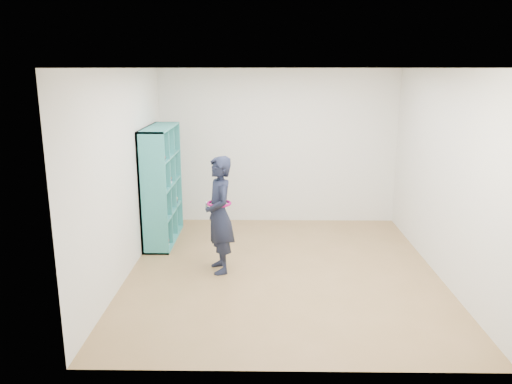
{
  "coord_description": "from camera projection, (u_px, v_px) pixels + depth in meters",
  "views": [
    {
      "loc": [
        -0.26,
        -6.14,
        2.6
      ],
      "look_at": [
        -0.35,
        0.3,
        1.0
      ],
      "focal_mm": 35.0,
      "sensor_mm": 36.0,
      "label": 1
    }
  ],
  "objects": [
    {
      "name": "wall_left",
      "position": [
        125.0,
        174.0,
        6.29
      ],
      "size": [
        0.02,
        4.5,
        2.6
      ],
      "primitive_type": "cube",
      "color": "white",
      "rests_on": "floor"
    },
    {
      "name": "wall_back",
      "position": [
        279.0,
        147.0,
        8.45
      ],
      "size": [
        4.0,
        0.02,
        2.6
      ],
      "primitive_type": "cube",
      "color": "white",
      "rests_on": "floor"
    },
    {
      "name": "bookshelf",
      "position": [
        160.0,
        186.0,
        7.56
      ],
      "size": [
        0.39,
        1.32,
        1.76
      ],
      "color": "teal",
      "rests_on": "floor"
    },
    {
      "name": "wall_front",
      "position": [
        295.0,
        231.0,
        4.08
      ],
      "size": [
        4.0,
        0.02,
        2.6
      ],
      "primitive_type": "cube",
      "color": "white",
      "rests_on": "floor"
    },
    {
      "name": "wall_right",
      "position": [
        443.0,
        175.0,
        6.24
      ],
      "size": [
        0.02,
        4.5,
        2.6
      ],
      "primitive_type": "cube",
      "color": "white",
      "rests_on": "floor"
    },
    {
      "name": "smartphone",
      "position": [
        206.0,
        207.0,
        6.42
      ],
      "size": [
        0.04,
        0.1,
        0.14
      ],
      "rotation": [
        0.31,
        0.0,
        0.32
      ],
      "color": "silver",
      "rests_on": "person"
    },
    {
      "name": "floor",
      "position": [
        282.0,
        271.0,
        6.58
      ],
      "size": [
        4.5,
        4.5,
        0.0
      ],
      "primitive_type": "plane",
      "color": "olive",
      "rests_on": "ground"
    },
    {
      "name": "ceiling",
      "position": [
        285.0,
        68.0,
        5.95
      ],
      "size": [
        4.5,
        4.5,
        0.0
      ],
      "primitive_type": "plane",
      "color": "white",
      "rests_on": "wall_back"
    },
    {
      "name": "person",
      "position": [
        219.0,
        215.0,
        6.41
      ],
      "size": [
        0.52,
        0.64,
        1.53
      ],
      "rotation": [
        0.0,
        0.0,
        -1.26
      ],
      "color": "black",
      "rests_on": "floor"
    }
  ]
}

